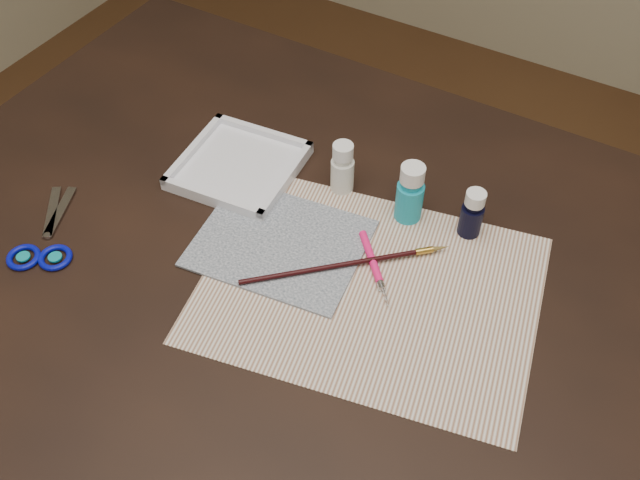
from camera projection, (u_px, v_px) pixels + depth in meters
The scene contains 10 objects.
table at pixel (320, 398), 1.27m from camera, with size 1.30×0.90×0.75m, color black.
paper at pixel (369, 289), 0.96m from camera, with size 0.44×0.34×0.00m, color silver.
canvas at pixel (280, 243), 1.01m from camera, with size 0.23×0.19×0.00m, color black.
paint_bottle_white at pixel (342, 167), 1.05m from camera, with size 0.03×0.03×0.09m, color silver.
paint_bottle_cyan at pixel (410, 193), 1.01m from camera, with size 0.04×0.04×0.10m, color #18A0BA.
paint_bottle_navy at pixel (472, 213), 0.99m from camera, with size 0.03×0.03×0.08m, color black.
paintbrush at pixel (346, 264), 0.97m from camera, with size 0.30×0.01×0.01m, color black, non-canonical shape.
craft_knife at pixel (375, 269), 0.97m from camera, with size 0.13×0.01×0.01m, color #FF186E, non-canonical shape.
scissors at pixel (45, 227), 1.02m from camera, with size 0.18×0.09×0.01m, color silver, non-canonical shape.
palette_tray at pixel (239, 165), 1.10m from camera, with size 0.17×0.17×0.02m, color white.
Camera 1 is at (0.32, -0.54, 1.51)m, focal length 40.00 mm.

